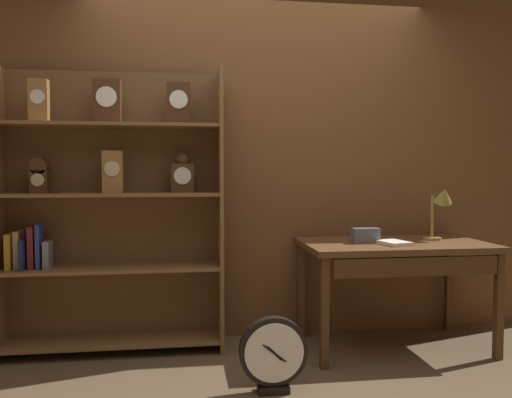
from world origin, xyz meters
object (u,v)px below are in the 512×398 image
Objects in this scene: bookshelf at (110,207)px; open_repair_manual at (394,243)px; desk_lamp at (441,204)px; toolbox_small at (365,235)px; workbench at (396,254)px; round_clock_large at (273,354)px.

bookshelf is 8.79× the size of open_repair_manual.
toolbox_small is at bearing -176.49° from desk_lamp.
desk_lamp is at bearing 8.05° from workbench.
desk_lamp is (0.36, 0.05, 0.34)m from workbench.
desk_lamp is 1.67m from round_clock_large.
bookshelf is at bearing 172.97° from workbench.
bookshelf is 2.31m from desk_lamp.
bookshelf is 4.87× the size of desk_lamp.
toolbox_small is at bearing -7.41° from bookshelf.
open_repair_manual is at bearing -119.98° from workbench.
bookshelf is at bearing 175.28° from desk_lamp.
open_repair_manual is at bearing 28.20° from round_clock_large.
workbench is 0.25m from toolbox_small.
bookshelf is at bearing 172.59° from toolbox_small.
workbench is 7.09× the size of toolbox_small.
round_clock_large is (-0.96, -0.59, -0.45)m from workbench.
desk_lamp is at bearing -4.72° from bookshelf.
toolbox_small reaches higher than workbench.
desk_lamp is at bearing 3.51° from toolbox_small.
workbench is (1.95, -0.24, -0.33)m from bookshelf.
bookshelf reaches higher than round_clock_large.
toolbox_small reaches higher than open_repair_manual.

